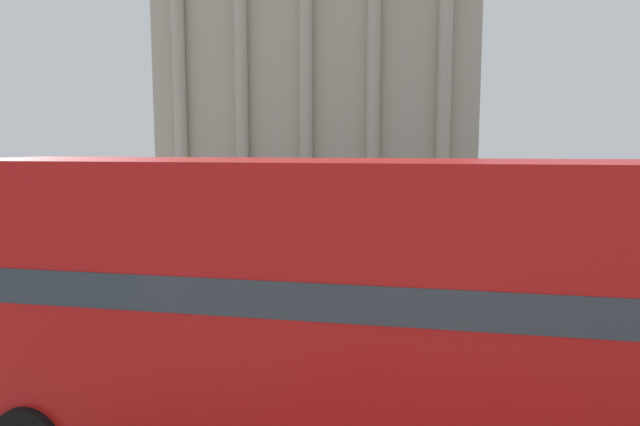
{
  "coord_description": "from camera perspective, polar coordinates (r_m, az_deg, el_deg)",
  "views": [
    {
      "loc": [
        -0.07,
        -1.98,
        4.39
      ],
      "look_at": [
        -3.59,
        15.67,
        2.23
      ],
      "focal_mm": 32.0,
      "sensor_mm": 36.0,
      "label": 1
    }
  ],
  "objects": [
    {
      "name": "plaza_building_left",
      "position": [
        46.15,
        0.46,
        13.3
      ],
      "size": [
        23.52,
        13.88,
        19.12
      ],
      "color": "#B2A893",
      "rests_on": "ground_plane"
    },
    {
      "name": "traffic_light_mid",
      "position": [
        20.14,
        13.73,
        0.99
      ],
      "size": [
        0.42,
        0.24,
        3.67
      ],
      "color": "black",
      "rests_on": "ground_plane"
    },
    {
      "name": "pedestrian_grey",
      "position": [
        16.86,
        1.08,
        -4.58
      ],
      "size": [
        0.32,
        0.32,
        1.81
      ],
      "rotation": [
        0.0,
        0.0,
        0.37
      ],
      "color": "#282B33",
      "rests_on": "ground_plane"
    },
    {
      "name": "traffic_light_far",
      "position": [
        28.05,
        3.87,
        2.38
      ],
      "size": [
        0.42,
        0.24,
        3.35
      ],
      "color": "black",
      "rests_on": "ground_plane"
    },
    {
      "name": "traffic_light_near",
      "position": [
        13.37,
        24.57,
        -3.03
      ],
      "size": [
        0.42,
        0.24,
        3.41
      ],
      "color": "black",
      "rests_on": "ground_plane"
    },
    {
      "name": "double_decker_bus",
      "position": [
        7.79,
        3.07,
        -8.53
      ],
      "size": [
        10.97,
        2.72,
        4.19
      ],
      "rotation": [
        0.0,
        0.0,
        -0.04
      ],
      "color": "black",
      "rests_on": "ground_plane"
    },
    {
      "name": "pedestrian_blue",
      "position": [
        17.53,
        -1.79,
        -4.28
      ],
      "size": [
        0.32,
        0.32,
        1.75
      ],
      "rotation": [
        0.0,
        0.0,
        0.89
      ],
      "color": "#282B33",
      "rests_on": "ground_plane"
    },
    {
      "name": "car_black",
      "position": [
        22.91,
        21.06,
        -2.88
      ],
      "size": [
        4.2,
        1.93,
        1.35
      ],
      "rotation": [
        0.0,
        0.0,
        0.11
      ],
      "color": "black",
      "rests_on": "ground_plane"
    },
    {
      "name": "pedestrian_yellow",
      "position": [
        13.44,
        -0.63,
        -7.55
      ],
      "size": [
        0.32,
        0.32,
        1.81
      ],
      "rotation": [
        0.0,
        0.0,
        4.0
      ],
      "color": "#282B33",
      "rests_on": "ground_plane"
    }
  ]
}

